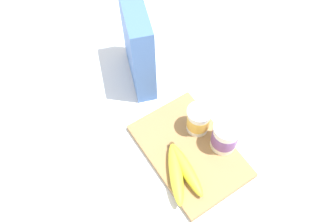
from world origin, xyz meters
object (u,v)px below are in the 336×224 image
object	(u,v)px
yogurt_cup_front	(198,120)
yogurt_cup_back	(225,136)
cutting_board	(189,151)
banana_bunch	(181,171)
cereal_box	(138,45)

from	to	relation	value
yogurt_cup_front	yogurt_cup_back	size ratio (longest dim) A/B	0.92
cutting_board	banana_bunch	distance (m)	0.08
cutting_board	yogurt_cup_back	size ratio (longest dim) A/B	3.25
cutting_board	banana_bunch	xyz separation A→B (m)	(0.04, -0.06, 0.03)
cereal_box	yogurt_cup_back	distance (m)	0.36
yogurt_cup_front	banana_bunch	distance (m)	0.15
cutting_board	yogurt_cup_back	distance (m)	0.11
cutting_board	yogurt_cup_front	bearing A→B (deg)	127.12
yogurt_cup_back	banana_bunch	size ratio (longest dim) A/B	0.57
banana_bunch	yogurt_cup_back	bearing A→B (deg)	92.67
cutting_board	cereal_box	distance (m)	0.33
cereal_box	cutting_board	bearing A→B (deg)	-165.67
cereal_box	banana_bunch	world-z (taller)	cereal_box
cutting_board	yogurt_cup_front	size ratio (longest dim) A/B	3.53
cereal_box	banana_bunch	xyz separation A→B (m)	(0.35, -0.09, -0.10)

